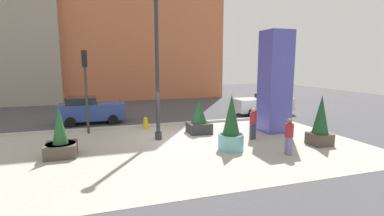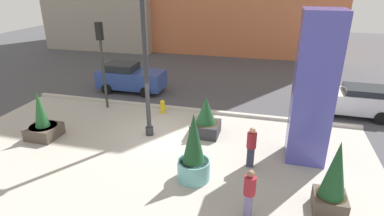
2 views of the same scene
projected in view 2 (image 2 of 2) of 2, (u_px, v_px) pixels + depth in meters
ground_plane at (188, 104)px, 18.14m from camera, size 60.00×60.00×0.00m
plaza_pavement at (148, 158)px, 12.78m from camera, size 18.00×10.00×0.02m
curb_strip at (183, 109)px, 17.32m from camera, size 18.00×0.24×0.16m
lamp_post at (145, 57)px, 13.25m from camera, size 0.44×0.44×7.52m
art_pillar_blue at (313, 90)px, 11.73m from camera, size 1.45×1.45×5.79m
potted_plant_mid_plaza at (194, 154)px, 11.07m from camera, size 1.17×1.17×2.59m
potted_plant_near_left at (42, 122)px, 14.15m from camera, size 1.27×1.27×2.21m
potted_plant_curbside at (206, 119)px, 14.39m from camera, size 1.25×1.25×1.85m
potted_plant_near_right at (334, 181)px, 9.48m from camera, size 0.97×0.97×2.45m
fire_hydrant at (163, 107)px, 16.87m from camera, size 0.36×0.26×0.75m
traffic_light_far_side at (102, 52)px, 16.55m from camera, size 0.28×0.42×4.66m
car_curb_east at (351, 100)px, 16.54m from camera, size 4.58×2.11×1.57m
car_passing_lane at (130, 77)px, 19.99m from camera, size 4.16×2.05×1.77m
pedestrian_on_sidewalk at (249, 191)px, 9.36m from camera, size 0.41×0.41×1.63m
pedestrian_by_curb at (251, 145)px, 11.87m from camera, size 0.38×0.38×1.67m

